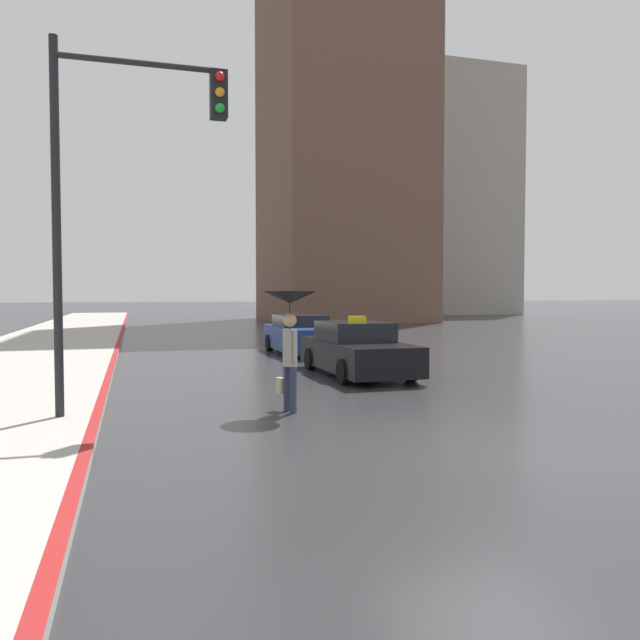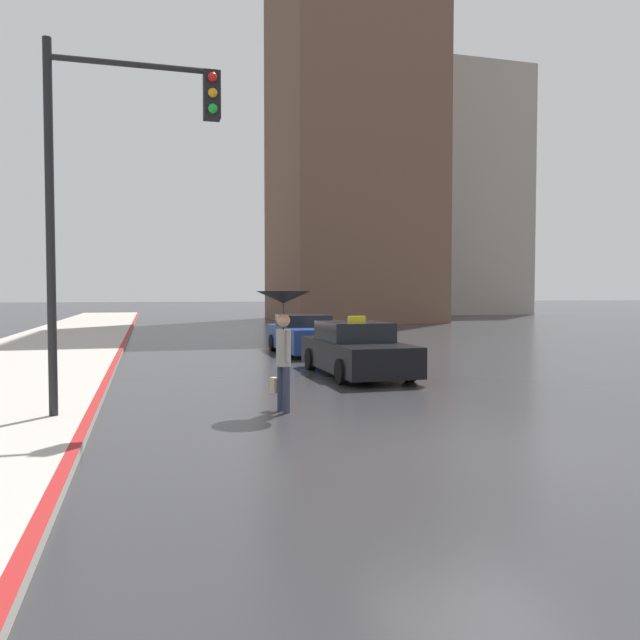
{
  "view_description": "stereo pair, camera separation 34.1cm",
  "coord_description": "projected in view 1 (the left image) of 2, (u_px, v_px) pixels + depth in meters",
  "views": [
    {
      "loc": [
        -4.52,
        -7.46,
        2.12
      ],
      "look_at": [
        0.3,
        8.64,
        1.4
      ],
      "focal_mm": 35.0,
      "sensor_mm": 36.0,
      "label": 1
    },
    {
      "loc": [
        -4.19,
        -7.56,
        2.12
      ],
      "look_at": [
        0.3,
        8.64,
        1.4
      ],
      "focal_mm": 35.0,
      "sensor_mm": 36.0,
      "label": 2
    }
  ],
  "objects": [
    {
      "name": "ground_plane",
      "position": [
        480.0,
        448.0,
        8.53
      ],
      "size": [
        300.0,
        300.0,
        0.0
      ],
      "primitive_type": "plane",
      "color": "#2D2D30"
    },
    {
      "name": "taxi",
      "position": [
        356.0,
        350.0,
        16.15
      ],
      "size": [
        1.91,
        4.63,
        1.54
      ],
      "rotation": [
        0.0,
        0.0,
        3.14
      ],
      "color": "black",
      "rests_on": "ground_plane"
    },
    {
      "name": "sedan_red",
      "position": [
        301.0,
        335.0,
        21.87
      ],
      "size": [
        1.91,
        4.52,
        1.36
      ],
      "rotation": [
        0.0,
        0.0,
        3.14
      ],
      "color": "navy",
      "rests_on": "ground_plane"
    },
    {
      "name": "pedestrian_with_umbrella",
      "position": [
        290.0,
        316.0,
        11.07
      ],
      "size": [
        0.96,
        0.96,
        2.16
      ],
      "rotation": [
        0.0,
        0.0,
        1.88
      ],
      "color": "#2D3347",
      "rests_on": "ground_plane"
    },
    {
      "name": "traffic_light",
      "position": [
        123.0,
        165.0,
        10.16
      ],
      "size": [
        2.8,
        0.38,
        6.18
      ],
      "color": "black",
      "rests_on": "ground_plane"
    },
    {
      "name": "building_tower_near",
      "position": [
        341.0,
        82.0,
        48.07
      ],
      "size": [
        11.0,
        12.83,
        36.93
      ],
      "color": "brown",
      "rests_on": "ground_plane"
    },
    {
      "name": "building_tower_far",
      "position": [
        434.0,
        198.0,
        66.28
      ],
      "size": [
        13.35,
        13.18,
        24.61
      ],
      "color": "#A39E93",
      "rests_on": "ground_plane"
    }
  ]
}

